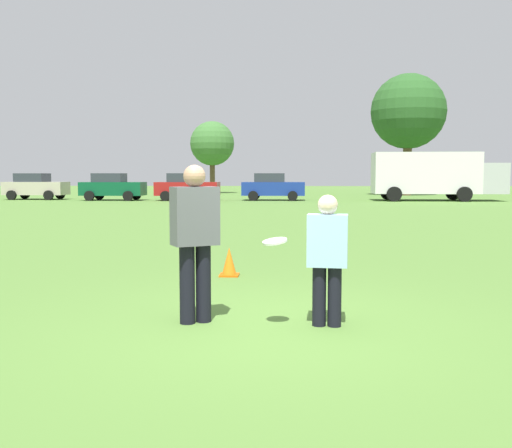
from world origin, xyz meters
The scene contains 12 objects.
ground_plane centered at (0.00, 0.00, 0.00)m, with size 175.23×175.23×0.00m, color #517A33.
player_thrower centered at (-0.74, 0.08, 1.01)m, with size 0.58×0.49×1.79m.
player_defender centered at (0.74, 0.01, 0.82)m, with size 0.47×0.30×1.46m.
frisbee centered at (0.17, -0.17, 0.97)m, with size 0.28×0.27×0.10m.
traffic_cone centered at (-0.68, 3.21, 0.23)m, with size 0.32×0.32×0.48m.
parked_car_mid_left centered at (-17.45, 33.63, 0.92)m, with size 4.22×2.25×1.82m.
parked_car_center centered at (-11.68, 32.63, 0.92)m, with size 4.22×2.25×1.82m.
parked_car_mid_right centered at (-6.61, 32.67, 0.92)m, with size 4.22×2.25×1.82m.
parked_car_near_right centered at (-0.86, 33.22, 0.92)m, with size 4.22×2.25×1.82m.
box_truck centered at (9.85, 33.08, 1.75)m, with size 8.52×3.07×3.18m.
tree_center_elm centered at (-7.02, 48.84, 4.64)m, with size 4.15×4.15×6.75m.
tree_east_birch centered at (10.10, 43.63, 6.94)m, with size 6.21×6.21×10.10m.
Camera 1 is at (0.33, -6.47, 1.67)m, focal length 41.27 mm.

